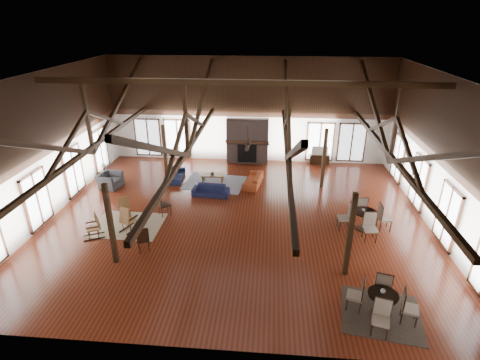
# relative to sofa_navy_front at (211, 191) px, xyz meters

# --- Properties ---
(floor) EXTENTS (16.00, 16.00, 0.00)m
(floor) POSITION_rel_sofa_navy_front_xyz_m (1.47, -2.04, -0.26)
(floor) COLOR #602814
(floor) RESTS_ON ground
(ceiling) EXTENTS (16.00, 14.00, 0.02)m
(ceiling) POSITION_rel_sofa_navy_front_xyz_m (1.47, -2.04, 5.74)
(ceiling) COLOR black
(ceiling) RESTS_ON wall_back
(wall_back) EXTENTS (16.00, 0.02, 6.00)m
(wall_back) POSITION_rel_sofa_navy_front_xyz_m (1.47, 4.96, 2.74)
(wall_back) COLOR white
(wall_back) RESTS_ON floor
(wall_front) EXTENTS (16.00, 0.02, 6.00)m
(wall_front) POSITION_rel_sofa_navy_front_xyz_m (1.47, -9.04, 2.74)
(wall_front) COLOR white
(wall_front) RESTS_ON floor
(wall_left) EXTENTS (0.02, 14.00, 6.00)m
(wall_left) POSITION_rel_sofa_navy_front_xyz_m (-6.53, -2.04, 2.74)
(wall_left) COLOR white
(wall_left) RESTS_ON floor
(wall_right) EXTENTS (0.02, 14.00, 6.00)m
(wall_right) POSITION_rel_sofa_navy_front_xyz_m (9.47, -2.04, 2.74)
(wall_right) COLOR white
(wall_right) RESTS_ON floor
(roof_truss) EXTENTS (15.60, 14.07, 3.14)m
(roof_truss) POSITION_rel_sofa_navy_front_xyz_m (1.47, -2.04, 3.77)
(roof_truss) COLOR #301E0D
(roof_truss) RESTS_ON wall_back
(post_grid) EXTENTS (8.16, 7.16, 3.05)m
(post_grid) POSITION_rel_sofa_navy_front_xyz_m (1.47, -2.04, 1.27)
(post_grid) COLOR #301E0D
(post_grid) RESTS_ON floor
(fireplace) EXTENTS (2.50, 0.69, 2.60)m
(fireplace) POSITION_rel_sofa_navy_front_xyz_m (1.47, 4.63, 1.03)
(fireplace) COLOR brown
(fireplace) RESTS_ON floor
(ceiling_fan) EXTENTS (1.60, 1.60, 0.75)m
(ceiling_fan) POSITION_rel_sofa_navy_front_xyz_m (1.97, -3.04, 3.47)
(ceiling_fan) COLOR black
(ceiling_fan) RESTS_ON roof_truss
(sofa_navy_front) EXTENTS (1.82, 0.82, 0.52)m
(sofa_navy_front) POSITION_rel_sofa_navy_front_xyz_m (0.00, 0.00, 0.00)
(sofa_navy_front) COLOR #16193C
(sofa_navy_front) RESTS_ON floor
(sofa_navy_left) EXTENTS (1.74, 0.80, 0.49)m
(sofa_navy_left) POSITION_rel_sofa_navy_front_xyz_m (-2.10, 1.78, -0.01)
(sofa_navy_left) COLOR #151C3A
(sofa_navy_left) RESTS_ON floor
(sofa_orange) EXTENTS (2.01, 1.04, 0.56)m
(sofa_orange) POSITION_rel_sofa_navy_front_xyz_m (1.98, 1.44, 0.02)
(sofa_orange) COLOR #9E411E
(sofa_orange) RESTS_ON floor
(coffee_table) EXTENTS (1.21, 0.64, 0.46)m
(coffee_table) POSITION_rel_sofa_navy_front_xyz_m (-0.13, 1.53, 0.14)
(coffee_table) COLOR brown
(coffee_table) RESTS_ON floor
(vase) EXTENTS (0.27, 0.27, 0.21)m
(vase) POSITION_rel_sofa_navy_front_xyz_m (-0.13, 1.43, 0.30)
(vase) COLOR #B2B2B2
(vase) RESTS_ON coffee_table
(armchair) EXTENTS (1.29, 1.17, 0.73)m
(armchair) POSITION_rel_sofa_navy_front_xyz_m (-5.24, 0.53, 0.11)
(armchair) COLOR #2B2B2E
(armchair) RESTS_ON floor
(side_table_lamp) EXTENTS (0.41, 0.41, 1.05)m
(side_table_lamp) POSITION_rel_sofa_navy_front_xyz_m (-5.82, 1.28, 0.14)
(side_table_lamp) COLOR black
(side_table_lamp) RESTS_ON floor
(rocking_chair_a) EXTENTS (0.73, 0.88, 1.00)m
(rocking_chair_a) POSITION_rel_sofa_navy_front_xyz_m (-3.38, -2.36, 0.21)
(rocking_chair_a) COLOR brown
(rocking_chair_a) RESTS_ON floor
(rocking_chair_b) EXTENTS (0.73, 0.95, 1.08)m
(rocking_chair_b) POSITION_rel_sofa_navy_front_xyz_m (-2.85, -3.47, 0.25)
(rocking_chair_b) COLOR brown
(rocking_chair_b) RESTS_ON floor
(rocking_chair_c) EXTENTS (0.90, 0.73, 1.03)m
(rocking_chair_c) POSITION_rel_sofa_navy_front_xyz_m (-3.94, -4.02, 0.23)
(rocking_chair_c) COLOR brown
(rocking_chair_c) RESTS_ON floor
(side_chair_a) EXTENTS (0.66, 0.66, 1.11)m
(side_chair_a) POSITION_rel_sofa_navy_front_xyz_m (-1.78, -2.14, 0.39)
(side_chair_a) COLOR black
(side_chair_a) RESTS_ON floor
(side_chair_b) EXTENTS (0.57, 0.57, 1.03)m
(side_chair_b) POSITION_rel_sofa_navy_front_xyz_m (-1.74, -4.86, 0.34)
(side_chair_b) COLOR black
(side_chair_b) RESTS_ON floor
(cafe_table_near) EXTENTS (2.05, 2.05, 1.05)m
(cafe_table_near) POSITION_rel_sofa_navy_front_xyz_m (6.17, -7.38, 0.26)
(cafe_table_near) COLOR black
(cafe_table_near) RESTS_ON floor
(cafe_table_far) EXTENTS (2.17, 2.17, 1.12)m
(cafe_table_far) POSITION_rel_sofa_navy_front_xyz_m (6.71, -2.55, 0.30)
(cafe_table_far) COLOR black
(cafe_table_far) RESTS_ON floor
(cup_near) EXTENTS (0.14, 0.14, 0.11)m
(cup_near) POSITION_rel_sofa_navy_front_xyz_m (6.16, -7.32, 0.55)
(cup_near) COLOR #B2B2B2
(cup_near) RESTS_ON cafe_table_near
(cup_far) EXTENTS (0.12, 0.12, 0.09)m
(cup_far) POSITION_rel_sofa_navy_front_xyz_m (6.63, -2.50, 0.60)
(cup_far) COLOR #B2B2B2
(cup_far) RESTS_ON cafe_table_far
(tv_console) EXTENTS (1.12, 0.42, 0.56)m
(tv_console) POSITION_rel_sofa_navy_front_xyz_m (5.70, 4.71, 0.02)
(tv_console) COLOR black
(tv_console) RESTS_ON floor
(television) EXTENTS (0.92, 0.13, 0.53)m
(television) POSITION_rel_sofa_navy_front_xyz_m (5.68, 4.71, 0.56)
(television) COLOR #B2B2B2
(television) RESTS_ON tv_console
(rug_tan) EXTENTS (2.87, 2.27, 0.01)m
(rug_tan) POSITION_rel_sofa_navy_front_xyz_m (-3.03, -3.06, -0.25)
(rug_tan) COLOR tan
(rug_tan) RESTS_ON floor
(rug_navy) EXTENTS (3.30, 2.65, 0.01)m
(rug_navy) POSITION_rel_sofa_navy_front_xyz_m (-0.04, 1.48, -0.25)
(rug_navy) COLOR #1B274D
(rug_navy) RESTS_ON floor
(rug_dark) EXTENTS (2.56, 2.39, 0.01)m
(rug_dark) POSITION_rel_sofa_navy_front_xyz_m (6.22, -7.37, -0.25)
(rug_dark) COLOR black
(rug_dark) RESTS_ON floor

